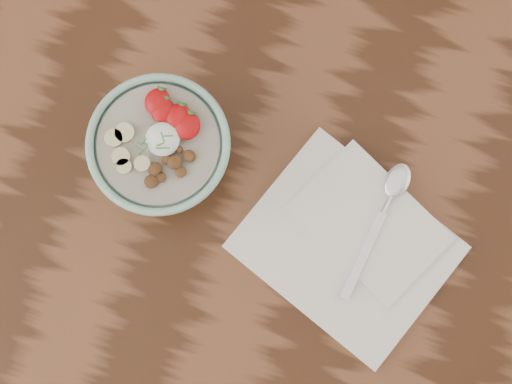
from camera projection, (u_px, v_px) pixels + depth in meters
table at (217, 145)px, 109.02cm from camera, size 160.00×90.00×75.00cm
breakfast_bowl at (162, 149)px, 93.15cm from camera, size 18.32×18.32×12.00cm
napkin at (351, 242)px, 97.11cm from camera, size 32.40×29.51×1.63cm
spoon at (389, 199)px, 96.48cm from camera, size 4.89×20.23×1.05cm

